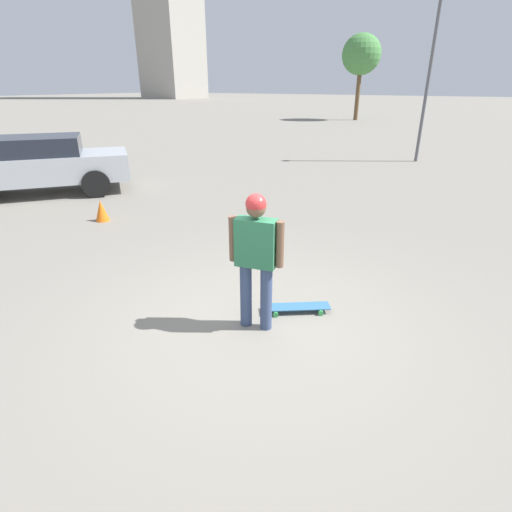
{
  "coord_description": "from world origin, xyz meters",
  "views": [
    {
      "loc": [
        2.26,
        -3.57,
        2.77
      ],
      "look_at": [
        0.0,
        0.0,
        0.95
      ],
      "focal_mm": 28.0,
      "sensor_mm": 36.0,
      "label": 1
    }
  ],
  "objects_px": {
    "person": "(256,251)",
    "car_parked_near": "(37,164)",
    "skateboard": "(297,307)",
    "traffic_cone": "(101,211)"
  },
  "relations": [
    {
      "from": "skateboard",
      "to": "traffic_cone",
      "type": "distance_m",
      "value": 5.48
    },
    {
      "from": "skateboard",
      "to": "traffic_cone",
      "type": "relative_size",
      "value": 1.79
    },
    {
      "from": "skateboard",
      "to": "car_parked_near",
      "type": "bearing_deg",
      "value": -47.71
    },
    {
      "from": "skateboard",
      "to": "person",
      "type": "bearing_deg",
      "value": 28.09
    },
    {
      "from": "person",
      "to": "traffic_cone",
      "type": "bearing_deg",
      "value": 147.84
    },
    {
      "from": "person",
      "to": "traffic_cone",
      "type": "xyz_separation_m",
      "value": [
        -5.08,
        1.7,
        -0.78
      ]
    },
    {
      "from": "person",
      "to": "traffic_cone",
      "type": "height_order",
      "value": "person"
    },
    {
      "from": "person",
      "to": "traffic_cone",
      "type": "relative_size",
      "value": 3.67
    },
    {
      "from": "person",
      "to": "car_parked_near",
      "type": "relative_size",
      "value": 0.36
    },
    {
      "from": "traffic_cone",
      "to": "person",
      "type": "bearing_deg",
      "value": -18.51
    }
  ]
}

